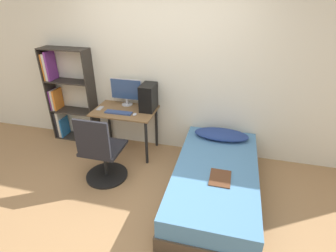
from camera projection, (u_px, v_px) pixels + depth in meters
ground_plane at (130, 210)px, 3.16m from camera, size 14.00×14.00×0.00m
wall_back at (164, 73)px, 3.91m from camera, size 8.00×0.05×2.50m
desk at (125, 117)px, 4.04m from camera, size 0.94×0.62×0.72m
bookshelf at (64, 97)px, 4.37m from camera, size 0.78×0.28×1.57m
office_chair at (102, 156)px, 3.50m from camera, size 0.58×0.58×0.99m
bed at (215, 181)px, 3.31m from camera, size 1.02×2.01×0.42m
pillow at (221, 134)px, 3.82m from camera, size 0.78×0.36×0.11m
magazine at (220, 178)px, 3.02m from camera, size 0.24×0.32×0.01m
monitor at (126, 91)px, 4.07m from camera, size 0.51×0.17×0.42m
keyboard at (118, 112)px, 3.89m from camera, size 0.41×0.11×0.02m
pc_tower at (148, 97)px, 3.92m from camera, size 0.21×0.33×0.40m
mouse at (135, 114)px, 3.83m from camera, size 0.06×0.09×0.02m
phone at (100, 108)px, 4.04m from camera, size 0.07×0.14×0.01m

